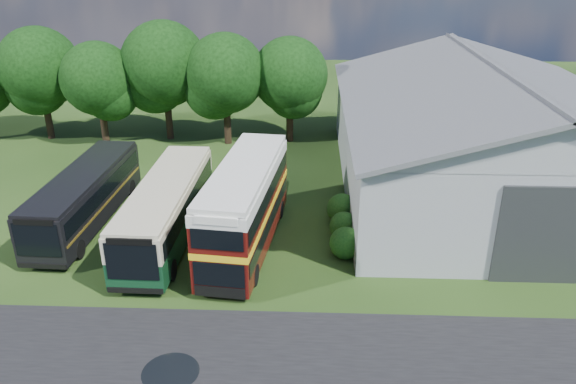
{
  "coord_description": "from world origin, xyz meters",
  "views": [
    {
      "loc": [
        3.65,
        -19.51,
        14.93
      ],
      "look_at": [
        2.53,
        8.0,
        2.71
      ],
      "focal_mm": 35.0,
      "sensor_mm": 36.0,
      "label": 1
    }
  ],
  "objects_px": {
    "bus_dark_single": "(85,196)",
    "storage_shed": "(485,125)",
    "bus_maroon_double": "(245,207)",
    "bus_green_single": "(167,209)"
  },
  "relations": [
    {
      "from": "storage_shed",
      "to": "bus_dark_single",
      "type": "xyz_separation_m",
      "value": [
        -24.16,
        -6.71,
        -2.5
      ]
    },
    {
      "from": "bus_green_single",
      "to": "bus_dark_single",
      "type": "xyz_separation_m",
      "value": [
        -5.12,
        1.65,
        -0.09
      ]
    },
    {
      "from": "storage_shed",
      "to": "bus_maroon_double",
      "type": "relative_size",
      "value": 2.26
    },
    {
      "from": "bus_maroon_double",
      "to": "bus_green_single",
      "type": "bearing_deg",
      "value": 176.74
    },
    {
      "from": "storage_shed",
      "to": "bus_maroon_double",
      "type": "xyz_separation_m",
      "value": [
        -14.67,
        -9.11,
        -1.86
      ]
    },
    {
      "from": "storage_shed",
      "to": "bus_green_single",
      "type": "height_order",
      "value": "storage_shed"
    },
    {
      "from": "storage_shed",
      "to": "bus_green_single",
      "type": "distance_m",
      "value": 20.94
    },
    {
      "from": "bus_green_single",
      "to": "bus_maroon_double",
      "type": "xyz_separation_m",
      "value": [
        4.38,
        -0.76,
        0.55
      ]
    },
    {
      "from": "bus_dark_single",
      "to": "storage_shed",
      "type": "bearing_deg",
      "value": 17.67
    },
    {
      "from": "storage_shed",
      "to": "bus_dark_single",
      "type": "distance_m",
      "value": 25.2
    }
  ]
}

